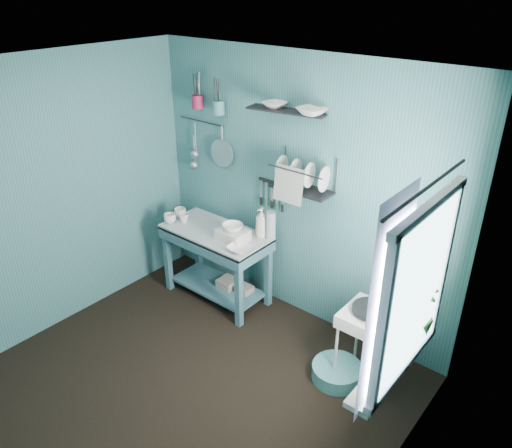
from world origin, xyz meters
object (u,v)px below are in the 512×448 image
Objects in this scene: hotplate_stand at (367,347)px; frying_pan at (371,309)px; floor_basin at (337,372)px; utensil_cup_teal at (219,108)px; storage_tin_large at (228,288)px; water_bottle at (271,226)px; colander at (222,153)px; mug_left at (170,218)px; work_counter at (217,264)px; utensil_cup_magenta at (197,102)px; dish_rack at (302,173)px; mug_right at (180,213)px; soap_bottle at (261,222)px; storage_tin_small at (244,295)px; wash_tub at (233,235)px; mug_mid at (184,218)px; potted_plant at (413,308)px.

frying_pan reaches higher than hotplate_stand.
hotplate_stand is at bearing 41.13° from floor_basin.
utensil_cup_teal is 1.83m from storage_tin_large.
colander is (-0.69, 0.09, 0.54)m from water_bottle.
mug_left is at bearing -122.81° from colander.
frying_pan is 1.07× the size of colander.
utensil_cup_magenta is at bearing 147.90° from work_counter.
water_bottle is 0.51× the size of dish_rack.
mug_right is 1.14m from utensil_cup_magenta.
work_counter is at bearing -154.54° from soap_bottle.
storage_tin_small is at bearing 17.10° from mug_left.
storage_tin_large is (0.27, -0.23, -1.80)m from utensil_cup_teal.
storage_tin_large reaches higher than storage_tin_small.
wash_tub is at bearing -1.53° from mug_right.
storage_tin_small is (-1.46, 0.18, -0.60)m from frying_pan.
utensil_cup_magenta reaches higher than mug_mid.
work_counter is at bearing 171.36° from floor_basin.
dish_rack reaches higher than colander.
water_bottle is 2.15× the size of utensil_cup_magenta.
mug_left is 0.44× the size of colander.
utensil_cup_teal is 2.58m from potted_plant.
utensil_cup_magenta is 0.59× the size of storage_tin_large.
wash_tub is 0.83m from colander.
water_bottle is 1.78m from potted_plant.
floor_basin is (2.04, -0.53, -1.86)m from utensil_cup_magenta.
wash_tub is (0.73, 0.14, 0.00)m from mug_left.
mug_right is 0.18× the size of hotplate_stand.
colander reaches higher than potted_plant.
potted_plant is at bearing -14.60° from utensil_cup_magenta.
floor_basin is at bearing -6.60° from mug_right.
wash_tub is 1.98m from potted_plant.
mug_mid is at bearing -176.37° from wash_tub.
dish_rack is at bearing 15.77° from work_counter.
dish_rack is (1.32, 0.39, 0.69)m from mug_left.
mug_mid is at bearing -168.37° from storage_tin_small.
mug_right is 1.08m from storage_tin_small.
colander is at bearing 172.23° from water_bottle.
utensil_cup_magenta is (-2.21, 0.38, 1.22)m from frying_pan.
utensil_cup_magenta is at bearing 180.00° from utensil_cup_teal.
work_counter is 2.32m from potted_plant.
mug_right is 2.72m from potted_plant.
water_bottle is at bearing -7.77° from colander.
frying_pan is at bearing -9.75° from utensil_cup_magenta.
dish_rack reaches higher than work_counter.
frying_pan is at bearing -2.85° from wash_tub.
storage_tin_large is (0.48, 0.11, -0.71)m from mug_mid.
utensil_cup_teal reaches higher than mug_mid.
utensil_cup_magenta reaches higher than colander.
utensil_cup_magenta is 0.46× the size of colander.
wash_tub is 0.93× the size of frying_pan.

